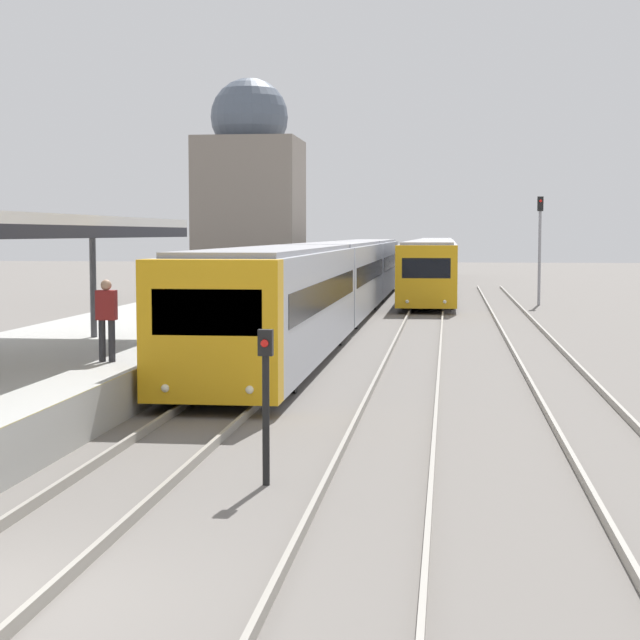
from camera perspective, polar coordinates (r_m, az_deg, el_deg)
The scene contains 7 objects.
track_middle_line at distance 9.74m, azimuth 1.04°, elevation -15.77°, with size 1.51×120.00×0.15m.
person_on_platform at distance 21.96m, azimuth -11.31°, elevation 0.25°, with size 0.40×0.22×1.66m.
train_near at distance 43.56m, azimuth 0.97°, elevation 2.34°, with size 2.70×47.76×3.10m.
train_far at distance 68.86m, azimuth 6.08°, elevation 3.15°, with size 2.67×46.37×3.08m.
signal_post_near at distance 14.70m, azimuth -2.91°, elevation -3.78°, with size 0.20×0.21×2.16m.
signal_mast_far at distance 52.80m, azimuth 11.64°, elevation 4.34°, with size 0.28×0.29×5.24m.
distant_domed_building at distance 55.16m, azimuth -3.76°, elevation 6.52°, with size 5.13×5.13×11.34m.
Camera 1 is at (4.45, -9.08, 3.47)m, focal length 60.00 mm.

